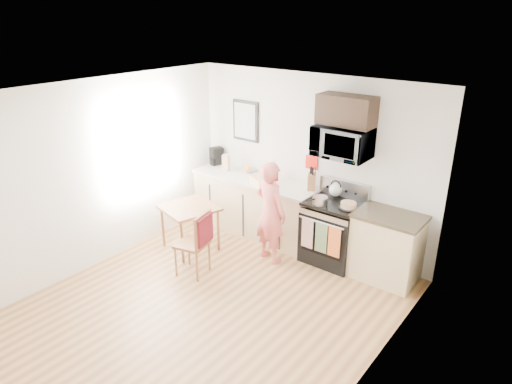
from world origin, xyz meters
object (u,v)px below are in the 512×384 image
Objects in this scene: dining_table at (189,211)px; chair at (200,236)px; microwave at (343,142)px; range at (333,233)px; cake at (349,205)px; person at (270,212)px.

chair is at bearing -34.64° from dining_table.
chair is (-1.21, -1.56, -1.16)m from microwave.
microwave is 0.96× the size of dining_table.
cake is (0.25, -0.09, 0.53)m from range.
microwave is at bearing 90.06° from range.
person reaches higher than cake.
dining_table is at bearing 131.78° from chair.
cake reaches higher than chair.
microwave is 2.46m from dining_table.
dining_table is at bearing -149.52° from microwave.
microwave reaches higher than range.
range is 0.59m from cake.
range is at bearing -89.94° from microwave.
dining_table is (-1.15, -0.47, -0.13)m from person.
cake is at bearing 29.42° from chair.
person is (-0.72, -0.63, -1.01)m from microwave.
person is 1.89× the size of dining_table.
person reaches higher than dining_table.
cake is at bearing -18.70° from range.
microwave is 1.39m from person.
dining_table is 0.85× the size of chair.
chair is 2.04m from cake.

